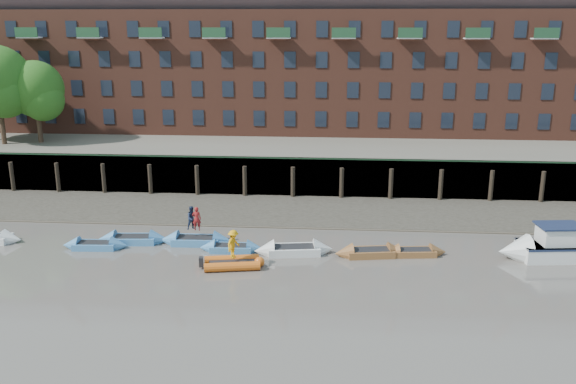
# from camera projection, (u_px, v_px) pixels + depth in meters

# --- Properties ---
(ground) EXTENTS (220.00, 220.00, 0.00)m
(ground) POSITION_uv_depth(u_px,v_px,m) (222.00, 320.00, 29.72)
(ground) COLOR #5D5650
(ground) RESTS_ON ground
(foreshore) EXTENTS (110.00, 8.00, 0.50)m
(foreshore) POSITION_uv_depth(u_px,v_px,m) (264.00, 210.00, 47.01)
(foreshore) COLOR #3D382F
(foreshore) RESTS_ON ground
(mud_band) EXTENTS (110.00, 1.60, 0.10)m
(mud_band) POSITION_uv_depth(u_px,v_px,m) (258.00, 224.00, 43.74)
(mud_band) COLOR #4C4336
(mud_band) RESTS_ON ground
(river_wall) EXTENTS (110.00, 1.23, 3.30)m
(river_wall) POSITION_uv_depth(u_px,v_px,m) (270.00, 177.00, 50.78)
(river_wall) COLOR #2D2A26
(river_wall) RESTS_ON ground
(bank_terrace) EXTENTS (110.00, 28.00, 3.20)m
(bank_terrace) POSITION_uv_depth(u_px,v_px,m) (283.00, 145.00, 63.86)
(bank_terrace) COLOR #5E594D
(bank_terrace) RESTS_ON ground
(apartment_terrace) EXTENTS (80.60, 15.56, 20.98)m
(apartment_terrace) POSITION_uv_depth(u_px,v_px,m) (284.00, 34.00, 61.80)
(apartment_terrace) COLOR brown
(apartment_terrace) RESTS_ON bank_terrace
(rowboat_1) EXTENTS (4.25, 1.44, 1.21)m
(rowboat_1) POSITION_uv_depth(u_px,v_px,m) (95.00, 245.00, 39.06)
(rowboat_1) COLOR teal
(rowboat_1) RESTS_ON ground
(rowboat_2) EXTENTS (4.76, 1.73, 1.35)m
(rowboat_2) POSITION_uv_depth(u_px,v_px,m) (133.00, 239.00, 40.04)
(rowboat_2) COLOR teal
(rowboat_2) RESTS_ON ground
(rowboat_3) EXTENTS (4.80, 1.49, 1.38)m
(rowboat_3) POSITION_uv_depth(u_px,v_px,m) (196.00, 241.00, 39.82)
(rowboat_3) COLOR teal
(rowboat_3) RESTS_ON ground
(rowboat_4) EXTENTS (4.09, 1.26, 1.18)m
(rowboat_4) POSITION_uv_depth(u_px,v_px,m) (231.00, 248.00, 38.59)
(rowboat_4) COLOR teal
(rowboat_4) RESTS_ON ground
(rowboat_5) EXTENTS (5.13, 2.16, 1.44)m
(rowboat_5) POSITION_uv_depth(u_px,v_px,m) (294.00, 250.00, 38.13)
(rowboat_5) COLOR silver
(rowboat_5) RESTS_ON ground
(rowboat_6) EXTENTS (4.63, 1.99, 1.30)m
(rowboat_6) POSITION_uv_depth(u_px,v_px,m) (370.00, 253.00, 37.78)
(rowboat_6) COLOR brown
(rowboat_6) RESTS_ON ground
(rowboat_7) EXTENTS (4.07, 1.57, 1.15)m
(rowboat_7) POSITION_uv_depth(u_px,v_px,m) (414.00, 252.00, 37.91)
(rowboat_7) COLOR brown
(rowboat_7) RESTS_ON ground
(rib_tender) EXTENTS (3.67, 2.24, 0.62)m
(rib_tender) POSITION_uv_depth(u_px,v_px,m) (235.00, 263.00, 36.06)
(rib_tender) COLOR #C95915
(rib_tender) RESTS_ON ground
(motor_launch) EXTENTS (6.91, 2.91, 2.77)m
(motor_launch) POSITION_uv_depth(u_px,v_px,m) (546.00, 248.00, 37.27)
(motor_launch) COLOR silver
(motor_launch) RESTS_ON ground
(person_rower_a) EXTENTS (0.61, 0.42, 1.58)m
(person_rower_a) POSITION_uv_depth(u_px,v_px,m) (197.00, 219.00, 39.51)
(person_rower_a) COLOR maroon
(person_rower_a) RESTS_ON rowboat_3
(person_rower_b) EXTENTS (0.96, 0.91, 1.57)m
(person_rower_b) POSITION_uv_depth(u_px,v_px,m) (192.00, 218.00, 39.68)
(person_rower_b) COLOR #19233F
(person_rower_b) RESTS_ON rowboat_3
(person_rib_crew) EXTENTS (1.02, 1.27, 1.71)m
(person_rib_crew) POSITION_uv_depth(u_px,v_px,m) (233.00, 244.00, 35.80)
(person_rib_crew) COLOR orange
(person_rib_crew) RESTS_ON rib_tender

